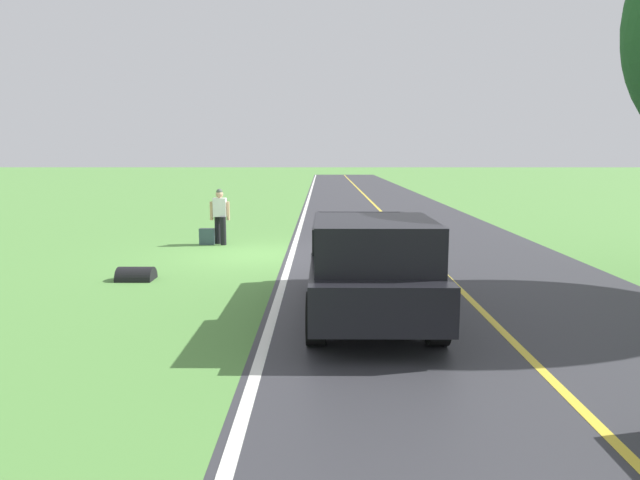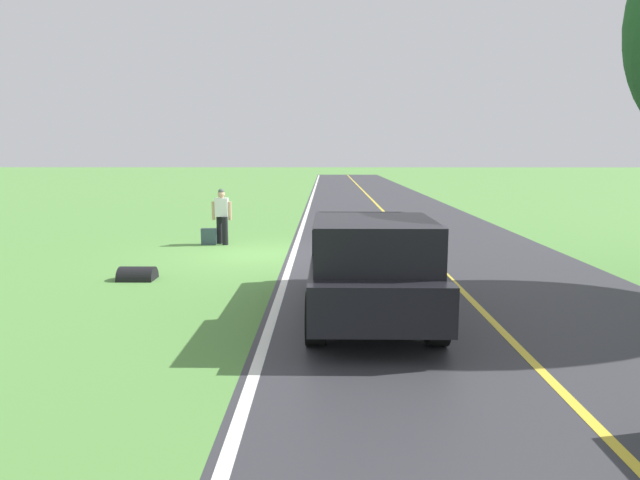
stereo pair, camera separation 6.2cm
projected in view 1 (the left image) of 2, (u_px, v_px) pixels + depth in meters
ground_plane at (255, 255)px, 15.78m from camera, size 200.00×200.00×0.00m
road_surface at (425, 255)px, 15.76m from camera, size 7.90×120.00×0.00m
lane_edge_line at (292, 255)px, 15.77m from camera, size 0.16×117.60×0.00m
lane_centre_line at (425, 255)px, 15.76m from camera, size 0.14×117.60×0.00m
hitchhiker_walking at (220, 213)px, 17.50m from camera, size 0.62×0.51×1.75m
suitcase_carried at (207, 237)px, 17.53m from camera, size 0.46×0.20×0.51m
pickup_truck_passing at (369, 263)px, 9.65m from camera, size 2.12×5.41×1.82m
drainage_culvert at (136, 280)px, 12.66m from camera, size 0.80×0.60×0.60m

